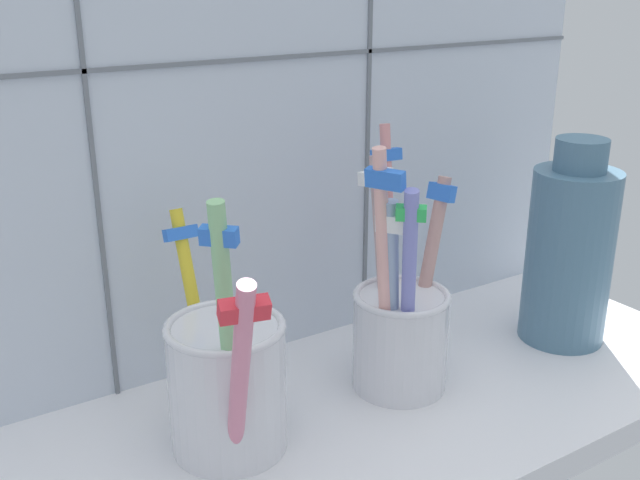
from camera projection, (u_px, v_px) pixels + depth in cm
name	position (u px, v px, depth cm)	size (l,w,h in cm)	color
counter_slab	(329.00, 434.00, 50.03)	(64.00, 22.00, 2.00)	silver
tile_wall_back	(236.00, 85.00, 52.17)	(64.00, 2.20, 45.00)	silver
toothbrush_cup_left	(227.00, 380.00, 45.42)	(7.30, 15.08, 17.22)	silver
toothbrush_cup_right	(400.00, 325.00, 52.31)	(9.01, 8.84, 18.15)	silver
ceramic_vase	(570.00, 251.00, 58.47)	(6.64, 6.64, 16.31)	slate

